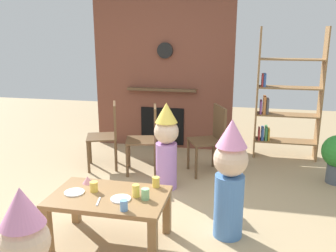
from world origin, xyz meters
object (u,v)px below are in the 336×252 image
child_by_the_chairs (166,144)px  dining_chair_right (212,135)px  birthday_cake_slice (88,180)px  dining_chair_left (108,131)px  paper_cup_far_right (156,182)px  bookshelf (283,101)px  paper_cup_near_left (145,194)px  paper_cup_far_left (136,191)px  child_in_pink (230,176)px  paper_cup_center (94,187)px  paper_plate_rear (74,192)px  paper_cup_near_right (124,205)px  dining_chair_middle (148,135)px  paper_plate_front (121,199)px  coffee_table (109,203)px

child_by_the_chairs → dining_chair_right: bearing=152.6°
birthday_cake_slice → dining_chair_left: 1.61m
paper_cup_far_right → child_by_the_chairs: (-0.12, 0.99, 0.05)m
bookshelf → paper_cup_near_left: size_ratio=19.76×
paper_cup_far_right → dining_chair_left: (-1.04, 1.50, 0.01)m
paper_cup_far_right → dining_chair_right: bearing=77.1°
paper_cup_far_left → child_by_the_chairs: child_by_the_chairs is taller
paper_cup_far_left → child_in_pink: 0.84m
paper_cup_center → bookshelf: bearing=55.5°
birthday_cake_slice → child_in_pink: child_in_pink is taller
child_by_the_chairs → dining_chair_left: (-0.92, 0.51, -0.04)m
bookshelf → paper_plate_rear: size_ratio=10.75×
paper_cup_near_right → birthday_cake_slice: size_ratio=0.88×
paper_cup_far_right → birthday_cake_slice: bearing=-175.1°
paper_cup_near_right → bookshelf: bearing=63.7°
paper_cup_far_right → dining_chair_middle: bearing=107.7°
paper_plate_front → paper_plate_rear: 0.44m
child_by_the_chairs → paper_cup_near_left: bearing=15.1°
paper_plate_front → child_in_pink: 0.98m
paper_plate_front → paper_cup_near_left: bearing=13.3°
paper_cup_center → dining_chair_right: (0.88, 1.81, 0.01)m
paper_cup_far_left → child_by_the_chairs: bearing=89.9°
dining_chair_left → paper_cup_near_left: bearing=99.5°
bookshelf → paper_cup_far_left: (-1.43, -2.67, -0.34)m
paper_cup_far_right → child_in_pink: child_in_pink is taller
paper_cup_center → paper_cup_far_right: paper_cup_far_right is taller
paper_cup_near_right → birthday_cake_slice: (-0.50, 0.43, -0.01)m
paper_cup_near_right → paper_plate_front: size_ratio=0.51×
paper_cup_near_right → dining_chair_right: bearing=76.4°
child_in_pink → dining_chair_right: 1.55m
bookshelf → paper_plate_front: size_ratio=10.96×
bookshelf → dining_chair_left: bookshelf is taller
paper_cup_far_left → child_in_pink: bearing=21.9°
bookshelf → child_in_pink: 2.46m
coffee_table → paper_plate_rear: 0.32m
coffee_table → paper_cup_far_right: 0.45m
paper_cup_near_left → dining_chair_middle: (-0.43, 1.71, 0.01)m
coffee_table → dining_chair_middle: (-0.10, 1.70, 0.13)m
paper_cup_far_right → dining_chair_left: 1.82m
paper_cup_far_left → paper_cup_near_right: bearing=-94.6°
paper_cup_near_left → birthday_cake_slice: 0.65m
bookshelf → paper_cup_near_left: (-1.33, -2.70, -0.35)m
paper_cup_near_right → dining_chair_left: dining_chair_left is taller
coffee_table → paper_cup_near_right: (0.22, -0.24, 0.12)m
dining_chair_right → paper_plate_front: bearing=47.3°
coffee_table → paper_cup_far_right: (0.36, 0.25, 0.12)m
child_in_pink → dining_chair_right: size_ratio=1.23×
dining_chair_middle → paper_plate_front: bearing=82.9°
paper_cup_center → paper_plate_rear: (-0.16, -0.07, -0.04)m
child_in_pink → dining_chair_right: bearing=-97.3°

